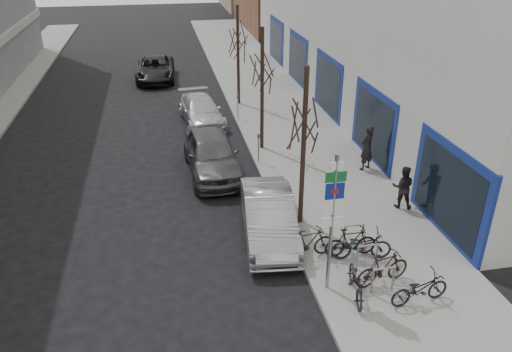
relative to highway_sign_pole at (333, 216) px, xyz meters
name	(u,v)px	position (x,y,z in m)	size (l,w,h in m)	color
ground	(242,302)	(-2.40, 0.01, -2.46)	(120.00, 120.00, 0.00)	black
sidewalk_east	(302,146)	(2.10, 10.01, -2.38)	(5.00, 70.00, 0.15)	slate
commercial_building	(489,8)	(14.60, 16.01, 2.54)	(20.00, 32.00, 10.00)	#B7B7B2
highway_sign_pole	(333,216)	(0.00, 0.00, 0.00)	(0.55, 0.10, 4.20)	gray
bike_rack	(367,254)	(1.40, 0.61, -1.80)	(0.66, 2.26, 0.83)	gray
tree_near	(305,111)	(0.20, 3.51, 1.65)	(1.80, 1.80, 5.50)	black
tree_mid	(262,61)	(0.20, 10.01, 1.65)	(1.80, 1.80, 5.50)	black
tree_far	(238,32)	(0.20, 16.51, 1.65)	(1.80, 1.80, 5.50)	black
meter_front	(292,210)	(-0.25, 3.01, -1.54)	(0.10, 0.08, 1.27)	gray
meter_mid	(259,145)	(-0.25, 8.51, -1.54)	(0.10, 0.08, 1.27)	gray
meter_back	(238,104)	(-0.25, 14.01, -1.54)	(0.10, 0.08, 1.27)	gray
bike_near_left	(357,280)	(0.64, -0.48, -1.78)	(0.52, 1.73, 1.06)	black
bike_near_right	(383,268)	(1.55, -0.13, -1.78)	(0.52, 1.73, 1.05)	black
bike_mid_curb	(362,243)	(1.41, 1.11, -1.75)	(0.55, 1.83, 1.11)	black
bike_mid_inner	(308,243)	(-0.13, 1.47, -1.80)	(0.50, 1.69, 1.02)	black
bike_far_curb	(420,286)	(2.19, -1.05, -1.79)	(0.52, 1.71, 1.04)	black
bike_far_inner	(351,242)	(1.15, 1.31, -1.81)	(0.49, 1.64, 1.00)	black
parked_car_front	(269,216)	(-1.00, 3.05, -1.71)	(1.59, 4.56, 1.50)	#A2A1A6
parked_car_mid	(212,153)	(-2.27, 8.16, -1.60)	(2.03, 5.04, 1.72)	#4D4D52
parked_car_back	(201,111)	(-2.15, 14.06, -1.79)	(1.87, 4.61, 1.34)	#B9B9BE
lane_car	(155,69)	(-4.36, 22.94, -1.73)	(2.41, 5.23, 1.45)	black
pedestrian_near	(367,147)	(3.93, 6.98, -1.34)	(0.70, 0.46, 1.93)	black
pedestrian_far	(403,187)	(4.00, 3.79, -1.51)	(0.59, 0.40, 1.60)	black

